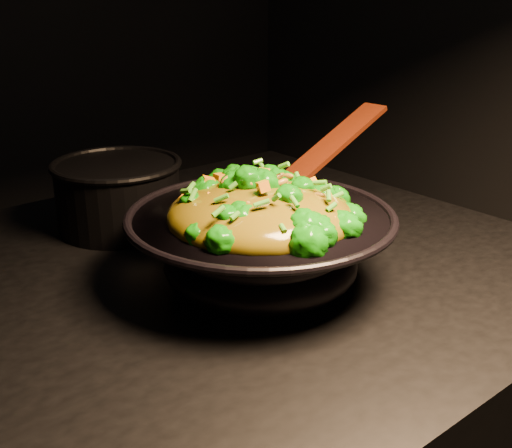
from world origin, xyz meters
TOP-DOWN VIEW (x-y plane):
  - wok at (0.10, -0.09)m, footprint 0.47×0.47m
  - stir_fry at (0.10, -0.10)m, footprint 0.27×0.27m
  - spatula at (0.27, -0.04)m, footprint 0.28×0.07m
  - back_pot at (0.06, 0.22)m, footprint 0.27×0.27m

SIDE VIEW (x-z plane):
  - wok at x=0.10m, z-range 0.90..1.00m
  - back_pot at x=0.06m, z-range 0.90..1.02m
  - stir_fry at x=0.10m, z-range 1.00..1.09m
  - spatula at x=0.27m, z-range 0.99..1.11m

